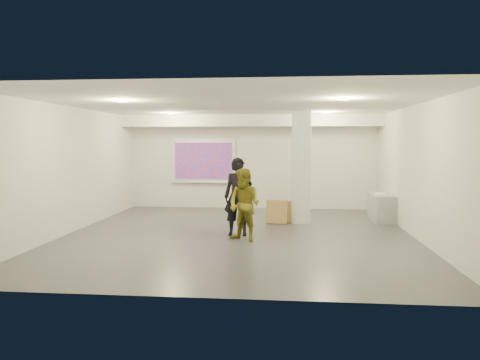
# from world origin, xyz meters

# --- Properties ---
(floor) EXTENTS (8.00, 9.00, 0.01)m
(floor) POSITION_xyz_m (0.00, 0.00, 0.00)
(floor) COLOR #373A3F
(floor) RESTS_ON ground
(ceiling) EXTENTS (8.00, 9.00, 0.01)m
(ceiling) POSITION_xyz_m (0.00, 0.00, 3.00)
(ceiling) COLOR white
(ceiling) RESTS_ON floor
(wall_back) EXTENTS (8.00, 0.01, 3.00)m
(wall_back) POSITION_xyz_m (0.00, 4.50, 1.50)
(wall_back) COLOR silver
(wall_back) RESTS_ON floor
(wall_front) EXTENTS (8.00, 0.01, 3.00)m
(wall_front) POSITION_xyz_m (0.00, -4.50, 1.50)
(wall_front) COLOR silver
(wall_front) RESTS_ON floor
(wall_left) EXTENTS (0.01, 9.00, 3.00)m
(wall_left) POSITION_xyz_m (-4.00, 0.00, 1.50)
(wall_left) COLOR silver
(wall_left) RESTS_ON floor
(wall_right) EXTENTS (0.01, 9.00, 3.00)m
(wall_right) POSITION_xyz_m (4.00, 0.00, 1.50)
(wall_right) COLOR silver
(wall_right) RESTS_ON floor
(soffit_band) EXTENTS (8.00, 1.10, 0.36)m
(soffit_band) POSITION_xyz_m (0.00, 3.95, 2.82)
(soffit_band) COLOR white
(soffit_band) RESTS_ON ceiling
(downlight_nw) EXTENTS (0.22, 0.22, 0.02)m
(downlight_nw) POSITION_xyz_m (-2.20, 2.50, 2.98)
(downlight_nw) COLOR #FED985
(downlight_nw) RESTS_ON ceiling
(downlight_ne) EXTENTS (0.22, 0.22, 0.02)m
(downlight_ne) POSITION_xyz_m (2.20, 2.50, 2.98)
(downlight_ne) COLOR #FED985
(downlight_ne) RESTS_ON ceiling
(downlight_sw) EXTENTS (0.22, 0.22, 0.02)m
(downlight_sw) POSITION_xyz_m (-2.20, -1.50, 2.98)
(downlight_sw) COLOR #FED985
(downlight_sw) RESTS_ON ceiling
(downlight_se) EXTENTS (0.22, 0.22, 0.02)m
(downlight_se) POSITION_xyz_m (2.20, -1.50, 2.98)
(downlight_se) COLOR #FED985
(downlight_se) RESTS_ON ceiling
(column) EXTENTS (0.52, 0.52, 3.00)m
(column) POSITION_xyz_m (1.50, 1.80, 1.50)
(column) COLOR silver
(column) RESTS_ON floor
(projection_screen) EXTENTS (2.10, 0.13, 1.42)m
(projection_screen) POSITION_xyz_m (-1.60, 4.45, 1.53)
(projection_screen) COLOR white
(projection_screen) RESTS_ON wall_back
(credenza) EXTENTS (0.56, 1.27, 0.73)m
(credenza) POSITION_xyz_m (3.72, 2.28, 0.36)
(credenza) COLOR gray
(credenza) RESTS_ON floor
(papers_stack) EXTENTS (0.33, 0.39, 0.02)m
(papers_stack) POSITION_xyz_m (3.69, 2.44, 0.74)
(papers_stack) COLOR white
(papers_stack) RESTS_ON credenza
(cardboard_back) EXTENTS (0.54, 0.25, 0.57)m
(cardboard_back) POSITION_xyz_m (1.24, 1.82, 0.29)
(cardboard_back) COLOR olive
(cardboard_back) RESTS_ON floor
(cardboard_front) EXTENTS (0.59, 0.26, 0.63)m
(cardboard_front) POSITION_xyz_m (0.86, 1.58, 0.31)
(cardboard_front) COLOR olive
(cardboard_front) RESTS_ON floor
(woman) EXTENTS (0.67, 0.45, 1.80)m
(woman) POSITION_xyz_m (0.00, -0.08, 0.90)
(woman) COLOR black
(woman) RESTS_ON floor
(man) EXTENTS (0.97, 0.91, 1.59)m
(man) POSITION_xyz_m (0.20, -0.69, 0.79)
(man) COLOR olive
(man) RESTS_ON floor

